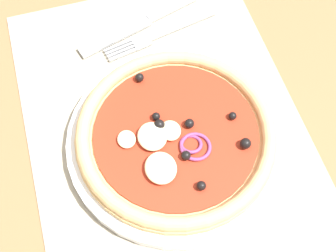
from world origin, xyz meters
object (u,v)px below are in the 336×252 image
Objects in this scene: fork at (156,36)px; knife at (138,25)px; plate at (176,140)px; pizza at (175,134)px.

knife reaches higher than fork.
knife is (20.41, -0.29, -0.48)cm from plate.
fork is at bearing -7.37° from plate.
plate is 17.81cm from fork.
knife is (20.47, -0.35, -2.30)cm from pizza.
fork is 0.91× the size of knife.
fork is 3.40cm from knife.
fork is at bearing 109.00° from knife.
knife is at bearing -0.82° from plate.
pizza reaches higher than fork.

